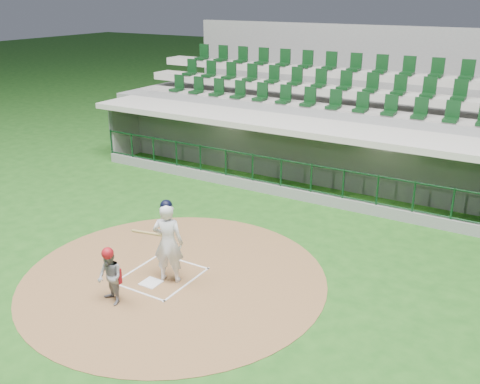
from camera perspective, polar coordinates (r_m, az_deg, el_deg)
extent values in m
plane|color=#1D4F16|center=(13.23, -7.52, -8.35)|extent=(120.00, 120.00, 0.00)
cylinder|color=brown|center=(12.93, -7.01, -9.04)|extent=(7.20, 7.20, 0.01)
cube|color=white|center=(12.76, -9.48, -9.53)|extent=(0.43, 0.43, 0.02)
cube|color=white|center=(13.46, -10.86, -7.95)|extent=(0.05, 1.80, 0.01)
cube|color=silver|center=(12.61, -5.65, -9.73)|extent=(0.05, 1.80, 0.01)
cube|color=white|center=(13.60, -6.09, -7.35)|extent=(1.55, 0.05, 0.01)
cube|color=white|center=(12.47, -10.83, -10.40)|extent=(1.55, 0.05, 0.01)
cube|color=slate|center=(19.32, 6.36, -0.52)|extent=(15.00, 3.00, 0.10)
cube|color=slate|center=(20.27, 8.43, 4.58)|extent=(15.00, 0.20, 2.70)
cube|color=#B5B0A0|center=(20.10, 8.33, 5.19)|extent=(13.50, 0.04, 0.90)
cube|color=slate|center=(22.86, -10.89, 6.26)|extent=(0.20, 3.00, 2.70)
cube|color=#A9A599|center=(18.27, 6.38, 7.61)|extent=(15.40, 3.50, 0.20)
cube|color=slate|center=(17.76, 4.34, 0.04)|extent=(15.00, 0.15, 0.40)
cube|color=black|center=(17.27, 4.48, 4.94)|extent=(15.00, 0.01, 0.95)
cube|color=brown|center=(20.13, 7.65, 1.14)|extent=(12.75, 0.40, 0.45)
cube|color=white|center=(19.90, -1.26, 8.42)|extent=(1.30, 0.35, 0.04)
cube|color=white|center=(17.54, 15.68, 5.99)|extent=(1.30, 0.35, 0.04)
imported|color=#B01316|center=(22.67, -6.37, 5.07)|extent=(1.25, 1.00, 1.69)
imported|color=#A41118|center=(20.65, 1.26, 3.45)|extent=(0.97, 0.53, 1.56)
imported|color=#9D1610|center=(19.15, 12.37, 2.14)|extent=(1.10, 0.93, 1.92)
imported|color=#B51315|center=(18.52, 18.68, 0.71)|extent=(1.77, 1.02, 1.82)
cube|color=gray|center=(21.68, 10.19, 6.35)|extent=(17.00, 6.50, 2.50)
cube|color=gray|center=(20.06, 8.82, 8.66)|extent=(16.60, 0.95, 0.30)
cube|color=#A19D91|center=(20.83, 9.92, 10.58)|extent=(16.60, 0.95, 0.30)
cube|color=#9F988F|center=(21.62, 10.96, 12.35)|extent=(16.60, 0.95, 0.30)
cube|color=slate|center=(24.51, 13.29, 11.04)|extent=(17.00, 0.25, 5.05)
imported|color=white|center=(12.38, -7.67, -5.38)|extent=(0.82, 0.68, 1.94)
sphere|color=black|center=(12.01, -7.88, -1.47)|extent=(0.28, 0.28, 0.28)
cylinder|color=#AA8F4D|center=(12.24, -9.38, -4.41)|extent=(0.58, 0.79, 0.39)
imported|color=gray|center=(11.90, -13.71, -8.83)|extent=(0.73, 0.65, 1.25)
sphere|color=maroon|center=(11.64, -13.95, -6.36)|extent=(0.26, 0.26, 0.26)
cube|color=maroon|center=(12.00, -13.21, -8.61)|extent=(0.32, 0.10, 0.35)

